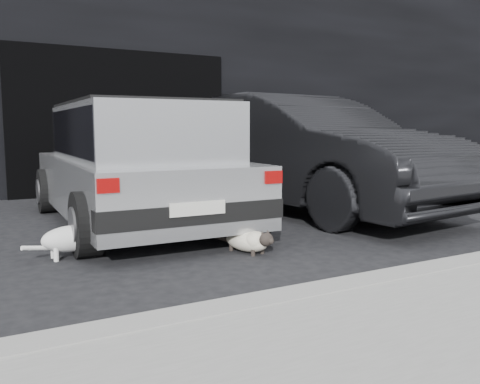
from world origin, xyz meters
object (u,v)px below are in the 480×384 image
cat_white (77,237)px  silver_hatchback (137,159)px  cat_siamese (250,241)px  second_car (301,152)px

cat_white → silver_hatchback: bearing=140.6°
cat_siamese → cat_white: 1.62m
cat_white → cat_siamese: bearing=64.6°
silver_hatchback → second_car: second_car is taller
second_car → cat_siamese: size_ratio=7.14×
second_car → silver_hatchback: bearing=174.0°
silver_hatchback → cat_white: 1.73m
cat_white → second_car: bearing=108.8°
silver_hatchback → second_car: 2.47m
silver_hatchback → cat_white: bearing=-126.2°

